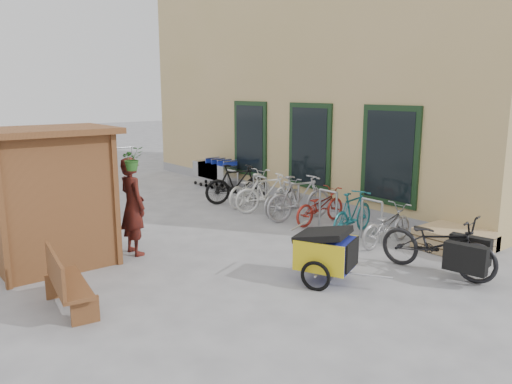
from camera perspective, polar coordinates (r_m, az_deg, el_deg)
ground at (r=8.90m, az=3.55°, el=-8.24°), size 80.00×80.00×0.00m
building at (r=16.18m, az=10.28°, el=13.06°), size 6.07×13.00×7.00m
kiosk at (r=9.10m, az=-23.03°, el=1.40°), size 2.49×1.65×2.40m
bike_rack at (r=11.96m, az=4.05°, el=-0.52°), size 0.05×5.35×0.86m
pallet_stack at (r=10.27m, az=21.59°, el=-5.11°), size 1.00×1.20×0.40m
bench at (r=7.43m, az=-21.04°, el=-9.51°), size 0.60×1.40×0.86m
shopping_carts at (r=15.75m, az=-4.80°, el=2.51°), size 0.53×1.78×0.95m
child_trailer at (r=8.05m, az=7.97°, el=-6.69°), size 1.03×1.55×0.91m
cargo_bike at (r=8.83m, az=20.23°, el=-5.64°), size 1.00×2.04×1.03m
person_kiosk at (r=9.48m, az=-13.91°, el=-1.58°), size 0.46×0.68×1.82m
bike_0 at (r=10.18m, az=14.71°, el=-3.69°), size 1.55×0.59×0.80m
bike_1 at (r=10.68m, az=11.01°, el=-2.40°), size 1.64×0.75×0.95m
bike_2 at (r=11.52m, az=7.34°, el=-1.59°), size 1.59×0.63×0.82m
bike_3 at (r=11.75m, az=5.01°, el=-0.64°), size 1.86×0.78×1.08m
bike_4 at (r=12.42m, az=3.07°, el=-0.55°), size 1.67×0.93×0.83m
bike_5 at (r=12.49m, az=1.23°, el=-0.05°), size 1.74×0.95×1.00m
bike_6 at (r=13.26m, az=-0.67°, el=0.46°), size 1.86×1.04×0.93m
bike_7 at (r=13.50m, az=-2.22°, el=0.95°), size 1.84×1.00×1.07m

